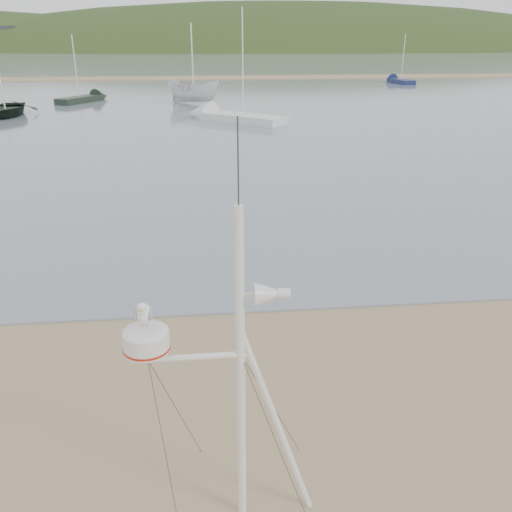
{
  "coord_description": "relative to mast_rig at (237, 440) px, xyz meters",
  "views": [
    {
      "loc": [
        1.13,
        -6.16,
        5.51
      ],
      "look_at": [
        1.89,
        1.0,
        2.55
      ],
      "focal_mm": 38.0,
      "sensor_mm": 36.0,
      "label": 1
    }
  ],
  "objects": [
    {
      "name": "mast_rig",
      "position": [
        0.0,
        0.0,
        0.0
      ],
      "size": [
        2.14,
        2.29,
        4.83
      ],
      "color": "silver",
      "rests_on": "ground"
    },
    {
      "name": "sailboat_white_near",
      "position": [
        1.09,
        33.17,
        -0.87
      ],
      "size": [
        7.13,
        6.56,
        7.73
      ],
      "color": "silver",
      "rests_on": "ground"
    },
    {
      "name": "sandbar",
      "position": [
        -1.44,
        71.19,
        -1.09
      ],
      "size": [
        560.0,
        7.0,
        0.07
      ],
      "primitive_type": "cube",
      "color": "#8F7452",
      "rests_on": "water"
    },
    {
      "name": "boat_white",
      "position": [
        -0.55,
        42.68,
        1.5
      ],
      "size": [
        2.81,
        2.8,
        5.26
      ],
      "primitive_type": "imported",
      "rotation": [
        0.0,
        0.0,
        0.93
      ],
      "color": "silver",
      "rests_on": "water"
    },
    {
      "name": "far_cottages",
      "position": [
        1.56,
        197.19,
        2.83
      ],
      "size": [
        294.4,
        6.3,
        8.0
      ],
      "color": "silver",
      "rests_on": "ground"
    },
    {
      "name": "boat_dark",
      "position": [
        -13.97,
        36.43,
        1.46
      ],
      "size": [
        3.72,
        1.16,
        5.17
      ],
      "primitive_type": "imported",
      "rotation": [
        0.0,
        0.0,
        0.02
      ],
      "color": "black",
      "rests_on": "water"
    },
    {
      "name": "hill_ridge",
      "position": [
        17.08,
        236.19,
        -20.86
      ],
      "size": [
        620.0,
        180.0,
        80.0
      ],
      "color": "#233515",
      "rests_on": "ground"
    },
    {
      "name": "sailboat_dark_mid",
      "position": [
        -9.6,
        45.56,
        -0.86
      ],
      "size": [
        4.25,
        5.81,
        5.91
      ],
      "color": "black",
      "rests_on": "ground"
    },
    {
      "name": "sailboat_blue_far",
      "position": [
        23.69,
        61.59,
        -0.86
      ],
      "size": [
        2.26,
        6.13,
        5.99
      ],
      "color": "#151F4C",
      "rests_on": "ground"
    },
    {
      "name": "ground",
      "position": [
        -1.44,
        1.19,
        -1.17
      ],
      "size": [
        560.0,
        560.0,
        0.0
      ],
      "primitive_type": "plane",
      "color": "#8F7452",
      "rests_on": "ground"
    },
    {
      "name": "water",
      "position": [
        -1.44,
        133.19,
        -1.15
      ],
      "size": [
        560.0,
        256.0,
        0.04
      ],
      "primitive_type": "cube",
      "color": "slate",
      "rests_on": "ground"
    }
  ]
}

